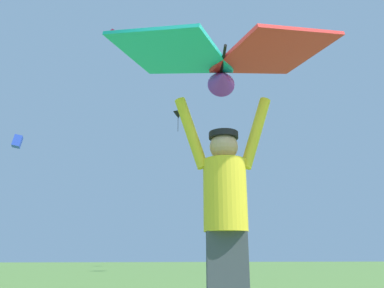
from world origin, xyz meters
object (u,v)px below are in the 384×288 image
at_px(held_stunt_kite, 222,59).
at_px(distant_kite_blue_low_right, 17,141).
at_px(distant_kite_magenta_overhead_distant, 113,33).
at_px(kite_flyer_person, 226,216).
at_px(distant_kite_black_high_right, 178,115).

height_order(held_stunt_kite, distant_kite_blue_low_right, distant_kite_blue_low_right).
height_order(held_stunt_kite, distant_kite_magenta_overhead_distant, distant_kite_magenta_overhead_distant).
bearing_deg(held_stunt_kite, kite_flyer_person, 76.90).
distance_m(held_stunt_kite, distant_kite_magenta_overhead_distant, 17.57).
bearing_deg(kite_flyer_person, distant_kite_magenta_overhead_distant, 94.53).
height_order(kite_flyer_person, distant_kite_black_high_right, distant_kite_black_high_right).
distance_m(kite_flyer_person, held_stunt_kite, 1.32).
height_order(distant_kite_blue_low_right, distant_kite_black_high_right, distant_kite_black_high_right).
xyz_separation_m(held_stunt_kite, distant_kite_blue_low_right, (-9.13, 32.06, 8.53)).
relative_size(distant_kite_blue_low_right, distant_kite_magenta_overhead_distant, 2.56).
relative_size(kite_flyer_person, held_stunt_kite, 1.00).
xyz_separation_m(kite_flyer_person, held_stunt_kite, (-0.02, -0.08, 1.31)).
height_order(distant_kite_black_high_right, distant_kite_magenta_overhead_distant, distant_kite_black_high_right).
xyz_separation_m(held_stunt_kite, distant_kite_magenta_overhead_distant, (-1.13, 14.60, 9.72)).
relative_size(held_stunt_kite, distant_kite_magenta_overhead_distant, 4.01).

